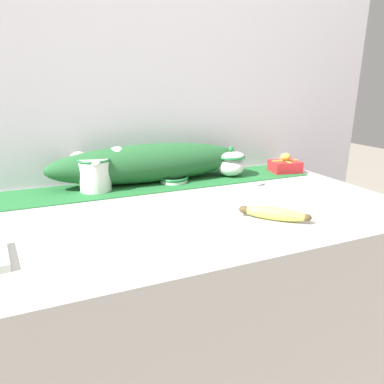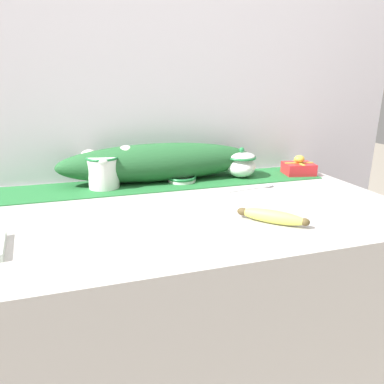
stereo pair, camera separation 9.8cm
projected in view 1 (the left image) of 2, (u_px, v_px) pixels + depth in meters
The scene contains 10 objects.
countertop at pixel (181, 330), 1.14m from camera, with size 1.32×0.75×0.88m, color #B7B2AD.
back_wall at pixel (141, 91), 1.26m from camera, with size 2.12×0.04×2.40m, color silver.
table_runner at pixel (155, 184), 1.23m from camera, with size 1.21×0.21×0.00m, color #236B33.
cream_pitcher at pixel (95, 173), 1.14m from camera, with size 0.11×0.13×0.11m.
sugar_bowl at pixel (231, 163), 1.33m from camera, with size 0.11×0.11×0.12m.
small_dish at pixel (174, 179), 1.26m from camera, with size 0.11×0.11×0.02m.
banana at pixel (274, 213), 0.90m from camera, with size 0.15×0.15×0.04m.
spoon at pixel (257, 184), 1.22m from camera, with size 0.18×0.04×0.01m.
gift_box at pixel (285, 165), 1.41m from camera, with size 0.13×0.12×0.08m.
poinsettia_garland at pixel (150, 163), 1.24m from camera, with size 0.73×0.15×0.14m.
Camera 1 is at (-0.34, -0.89, 1.21)m, focal length 32.00 mm.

